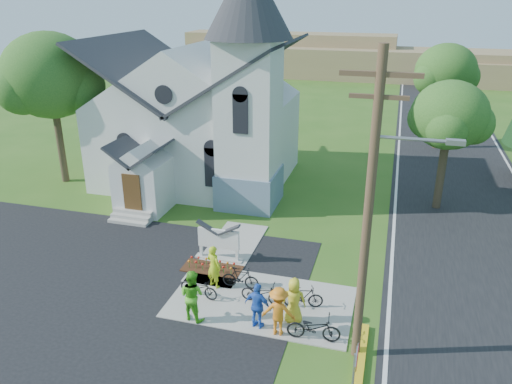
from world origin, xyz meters
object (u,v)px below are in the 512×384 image
(cyclist_0, at_px, (214,266))
(bike_2, at_px, (262,293))
(bike_0, at_px, (199,287))
(cyclist_1, at_px, (192,295))
(cyclist_3, at_px, (279,311))
(utility_pole, at_px, (371,206))
(stop_sign, at_px, (355,367))
(cyclist_4, at_px, (294,301))
(bike_4, at_px, (314,328))
(bike_3, at_px, (304,297))
(cyclist_2, at_px, (258,306))
(church_sign, at_px, (219,239))
(bike_1, at_px, (240,278))

(cyclist_0, bearing_deg, bike_2, -171.85)
(bike_0, relative_size, cyclist_1, 0.83)
(bike_0, distance_m, cyclist_3, 3.81)
(utility_pole, relative_size, cyclist_3, 5.46)
(stop_sign, height_order, cyclist_4, stop_sign)
(utility_pole, height_order, bike_4, utility_pole)
(bike_0, relative_size, cyclist_4, 0.93)
(stop_sign, bearing_deg, bike_3, 115.67)
(cyclist_2, distance_m, bike_4, 2.08)
(church_sign, height_order, bike_2, church_sign)
(bike_1, distance_m, bike_2, 1.34)
(cyclist_1, bearing_deg, bike_4, -165.57)
(cyclist_3, bearing_deg, stop_sign, 130.41)
(bike_3, bearing_deg, bike_2, 80.87)
(bike_1, bearing_deg, church_sign, 36.80)
(bike_2, xyz_separation_m, cyclist_3, (1.05, -1.63, 0.48))
(bike_4, bearing_deg, cyclist_4, 41.88)
(stop_sign, distance_m, cyclist_4, 4.63)
(bike_1, bearing_deg, cyclist_2, -151.39)
(bike_3, bearing_deg, cyclist_4, 154.99)
(bike_3, xyz_separation_m, bike_4, (0.69, -1.77, 0.04))
(bike_0, relative_size, cyclist_3, 0.89)
(bike_2, bearing_deg, cyclist_2, -166.79)
(cyclist_0, relative_size, bike_4, 0.99)
(stop_sign, bearing_deg, cyclist_4, 123.01)
(cyclist_1, bearing_deg, stop_sign, 168.11)
(cyclist_1, xyz_separation_m, bike_2, (2.17, 1.63, -0.55))
(stop_sign, distance_m, cyclist_2, 4.89)
(church_sign, height_order, stop_sign, stop_sign)
(stop_sign, relative_size, bike_0, 1.51)
(bike_1, bearing_deg, bike_4, -127.83)
(stop_sign, height_order, bike_0, stop_sign)
(church_sign, relative_size, stop_sign, 0.89)
(cyclist_2, bearing_deg, bike_3, -116.08)
(utility_pole, distance_m, bike_4, 5.11)
(cyclist_0, relative_size, bike_1, 1.21)
(cyclist_1, bearing_deg, cyclist_3, -165.57)
(church_sign, xyz_separation_m, cyclist_1, (0.57, -4.40, 0.01))
(church_sign, bearing_deg, stop_sign, -48.12)
(bike_0, xyz_separation_m, cyclist_2, (2.74, -1.20, 0.45))
(cyclist_0, bearing_deg, church_sign, -51.80)
(bike_0, bearing_deg, bike_1, -43.59)
(bike_3, height_order, bike_4, bike_4)
(cyclist_4, bearing_deg, bike_3, -109.47)
(utility_pole, relative_size, bike_1, 6.61)
(utility_pole, height_order, bike_2, utility_pole)
(bike_1, bearing_deg, bike_3, -105.72)
(bike_1, xyz_separation_m, bike_3, (2.71, -0.63, -0.00))
(utility_pole, relative_size, stop_sign, 4.03)
(cyclist_0, xyz_separation_m, cyclist_3, (3.21, -2.22, -0.00))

